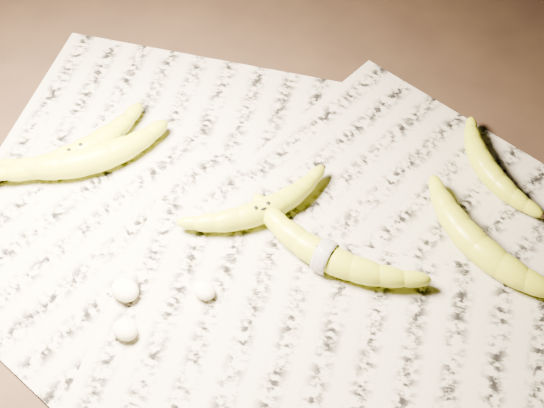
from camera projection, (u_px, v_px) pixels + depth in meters
The scene contains 12 objects.
ground at pixel (270, 233), 1.01m from camera, with size 3.00×3.00×0.00m, color black.
newspaper_patch at pixel (265, 250), 0.99m from camera, with size 0.90×0.70×0.01m, color #A3A08C.
banana_left_a at pixel (76, 152), 1.06m from camera, with size 0.20×0.06×0.04m, color gold, non-canonical shape.
banana_left_b at pixel (86, 160), 1.05m from camera, with size 0.20×0.06×0.04m, color gold, non-canonical shape.
banana_center at pixel (262, 210), 1.00m from camera, with size 0.18×0.05×0.03m, color gold, non-canonical shape.
banana_taped at pixel (325, 255), 0.96m from camera, with size 0.22×0.06×0.04m, color gold, non-canonical shape.
banana_upper_a at pixel (479, 245), 0.96m from camera, with size 0.20×0.06×0.04m, color gold, non-canonical shape.
banana_upper_b at pixel (488, 168), 1.05m from camera, with size 0.16×0.05×0.03m, color gold, non-canonical shape.
measuring_tape at pixel (325, 255), 0.96m from camera, with size 0.05×0.05×0.00m, color white.
flesh_chunk_a at pixel (124, 289), 0.94m from camera, with size 0.04×0.03×0.02m, color #FCF0C3.
flesh_chunk_b at pixel (125, 328), 0.91m from camera, with size 0.03×0.03×0.02m, color #FCF0C3.
flesh_chunk_c at pixel (204, 289), 0.94m from camera, with size 0.03×0.02×0.02m, color #FCF0C3.
Camera 1 is at (0.31, -0.48, 0.83)m, focal length 50.00 mm.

